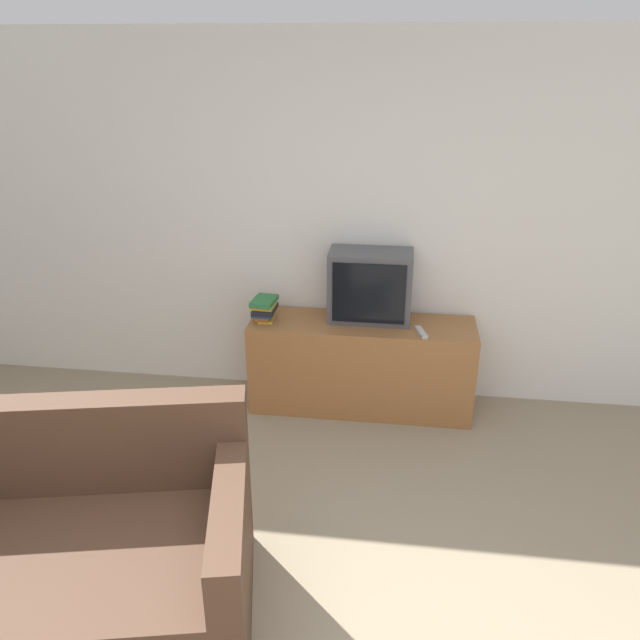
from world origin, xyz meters
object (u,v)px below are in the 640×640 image
object	(u,v)px
television	(370,286)
remote_on_stand	(421,332)
tv_stand	(361,365)
couch	(68,564)
book_stack	(264,308)

from	to	relation	value
television	remote_on_stand	size ratio (longest dim) A/B	3.19
tv_stand	couch	size ratio (longest dim) A/B	0.88
couch	television	bearing A→B (deg)	48.03
tv_stand	remote_on_stand	distance (m)	0.55
remote_on_stand	couch	bearing A→B (deg)	-129.54
book_stack	remote_on_stand	distance (m)	1.11
tv_stand	book_stack	size ratio (longest dim) A/B	6.70
tv_stand	remote_on_stand	bearing A→B (deg)	-17.79
couch	remote_on_stand	xyz separation A→B (m)	(1.59, 1.93, 0.37)
book_stack	remote_on_stand	bearing A→B (deg)	-4.97
tv_stand	book_stack	xyz separation A→B (m)	(-0.70, -0.03, 0.42)
remote_on_stand	book_stack	bearing A→B (deg)	175.03
tv_stand	television	bearing A→B (deg)	62.10
television	couch	xyz separation A→B (m)	(-1.22, -2.14, -0.61)
television	couch	distance (m)	2.54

